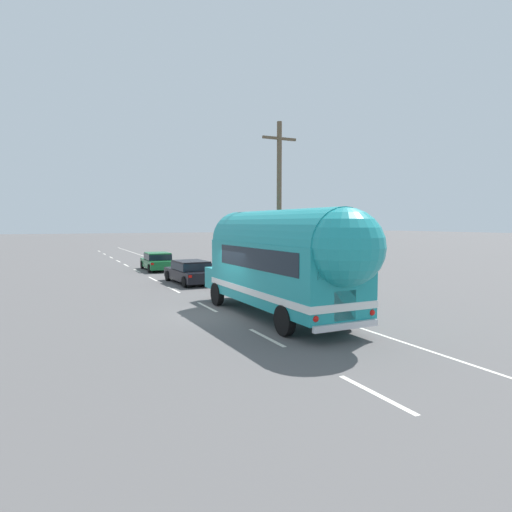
# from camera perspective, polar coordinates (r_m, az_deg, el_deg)

# --- Properties ---
(ground_plane) EXTENTS (300.00, 300.00, 0.00)m
(ground_plane) POSITION_cam_1_polar(r_m,az_deg,el_deg) (17.79, -4.50, -7.51)
(ground_plane) COLOR #565454
(lane_markings) EXTENTS (3.64, 80.00, 0.01)m
(lane_markings) POSITION_cam_1_polar(r_m,az_deg,el_deg) (30.56, -8.80, -2.60)
(lane_markings) COLOR silver
(lane_markings) RESTS_ON ground
(utility_pole) EXTENTS (1.80, 0.24, 8.50)m
(utility_pole) POSITION_cam_1_polar(r_m,az_deg,el_deg) (21.69, 3.00, 6.37)
(utility_pole) COLOR brown
(utility_pole) RESTS_ON ground
(painted_bus) EXTENTS (2.70, 10.47, 4.12)m
(painted_bus) POSITION_cam_1_polar(r_m,az_deg,el_deg) (16.42, 3.73, -0.35)
(painted_bus) COLOR teal
(painted_bus) RESTS_ON ground
(car_lead) EXTENTS (2.16, 4.81, 1.37)m
(car_lead) POSITION_cam_1_polar(r_m,az_deg,el_deg) (26.98, -8.44, -1.91)
(car_lead) COLOR black
(car_lead) RESTS_ON ground
(car_second) EXTENTS (2.11, 4.72, 1.37)m
(car_second) POSITION_cam_1_polar(r_m,az_deg,el_deg) (34.89, -12.59, -0.58)
(car_second) COLOR #196633
(car_second) RESTS_ON ground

